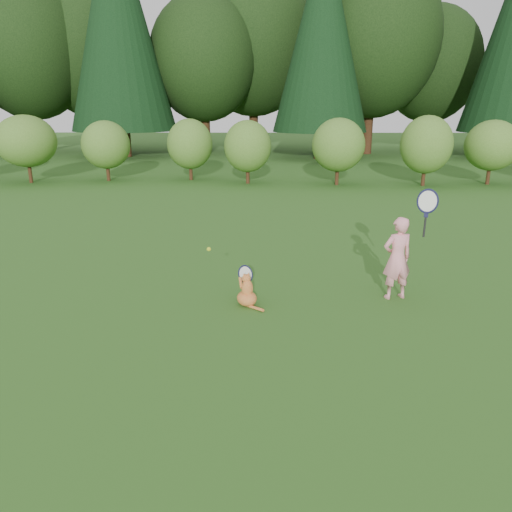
# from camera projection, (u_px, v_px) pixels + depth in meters

# --- Properties ---
(ground) EXTENTS (100.00, 100.00, 0.00)m
(ground) POSITION_uv_depth(u_px,v_px,m) (241.00, 319.00, 7.16)
(ground) COLOR #264E16
(ground) RESTS_ON ground
(shrub_row) EXTENTS (28.00, 3.00, 2.80)m
(shrub_row) POSITION_uv_depth(u_px,v_px,m) (256.00, 147.00, 19.19)
(shrub_row) COLOR #416B21
(shrub_row) RESTS_ON ground
(woodland_backdrop) EXTENTS (48.00, 10.00, 15.00)m
(woodland_backdrop) POSITION_uv_depth(u_px,v_px,m) (259.00, 17.00, 26.98)
(woodland_backdrop) COLOR black
(woodland_backdrop) RESTS_ON ground
(child) EXTENTS (0.78, 0.52, 1.97)m
(child) POSITION_uv_depth(u_px,v_px,m) (398.00, 256.00, 7.73)
(child) COLOR pink
(child) RESTS_ON ground
(cat) EXTENTS (0.50, 0.79, 0.68)m
(cat) POSITION_uv_depth(u_px,v_px,m) (247.00, 288.00, 7.60)
(cat) COLOR #CF4D27
(cat) RESTS_ON ground
(tennis_ball) EXTENTS (0.06, 0.06, 0.06)m
(tennis_ball) POSITION_uv_depth(u_px,v_px,m) (209.00, 249.00, 7.16)
(tennis_ball) COLOR #C8CA17
(tennis_ball) RESTS_ON ground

